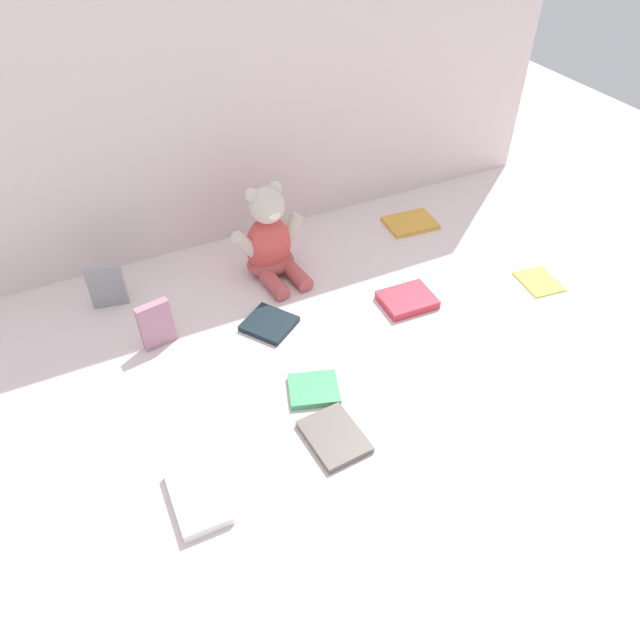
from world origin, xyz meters
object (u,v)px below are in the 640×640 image
at_px(book_case_7, 156,324).
at_px(book_case_8, 314,389).
at_px(book_case_5, 539,281).
at_px(book_case_6, 269,324).
at_px(teddy_bear, 270,242).
at_px(book_case_0, 410,223).
at_px(book_case_3, 107,286).
at_px(book_case_2, 334,437).
at_px(book_case_4, 198,497).
at_px(book_case_1, 407,300).

xyz_separation_m(book_case_7, book_case_8, (0.23, -0.27, -0.04)).
relative_size(book_case_5, book_case_6, 1.00).
xyz_separation_m(book_case_6, book_case_8, (0.00, -0.21, 0.00)).
bearing_deg(book_case_7, book_case_5, -22.71).
bearing_deg(teddy_bear, book_case_8, -107.29).
distance_m(book_case_0, book_case_7, 0.73).
bearing_deg(book_case_0, book_case_3, -86.13).
bearing_deg(teddy_bear, book_case_5, -36.21).
distance_m(book_case_2, book_case_5, 0.67).
height_order(book_case_4, book_case_7, book_case_7).
bearing_deg(book_case_0, teddy_bear, -80.88).
relative_size(book_case_1, book_case_5, 1.17).
distance_m(book_case_0, book_case_3, 0.78).
bearing_deg(book_case_3, book_case_5, -10.91).
distance_m(teddy_bear, book_case_0, 0.42).
relative_size(book_case_2, book_case_7, 1.20).
bearing_deg(book_case_4, book_case_0, 37.00).
height_order(book_case_3, book_case_5, book_case_3).
height_order(book_case_1, book_case_6, book_case_1).
relative_size(book_case_5, book_case_7, 0.99).
xyz_separation_m(book_case_4, book_case_5, (0.89, 0.20, -0.01)).
height_order(teddy_bear, book_case_0, teddy_bear).
bearing_deg(book_case_3, book_case_4, -76.99).
bearing_deg(book_case_7, book_case_1, -22.73).
bearing_deg(book_case_2, teddy_bear, 76.07).
relative_size(book_case_0, book_case_6, 1.29).
bearing_deg(book_case_3, teddy_bear, 3.44).
xyz_separation_m(book_case_1, book_case_4, (-0.57, -0.27, 0.00)).
bearing_deg(book_case_1, book_case_7, 80.04).
bearing_deg(teddy_bear, book_case_6, -120.53).
xyz_separation_m(book_case_0, book_case_2, (-0.50, -0.53, 0.00)).
xyz_separation_m(book_case_1, book_case_3, (-0.60, 0.29, 0.04)).
relative_size(teddy_bear, book_case_1, 1.94).
bearing_deg(book_case_7, book_case_4, -106.05).
bearing_deg(book_case_4, book_case_1, 26.72).
bearing_deg(book_case_4, book_case_8, 26.50).
xyz_separation_m(book_case_4, book_case_8, (0.27, 0.13, -0.00)).
height_order(book_case_2, book_case_4, book_case_4).
relative_size(teddy_bear, book_case_2, 1.88).
xyz_separation_m(book_case_0, book_case_5, (0.14, -0.34, -0.00)).
xyz_separation_m(book_case_5, book_case_8, (-0.62, -0.07, 0.00)).
bearing_deg(book_case_6, book_case_1, 43.68).
bearing_deg(book_case_3, book_case_6, -27.11).
relative_size(book_case_5, book_case_8, 1.05).
relative_size(book_case_2, book_case_8, 1.27).
distance_m(book_case_2, book_case_3, 0.62).
relative_size(book_case_3, book_case_7, 1.03).
xyz_separation_m(teddy_bear, book_case_6, (-0.08, -0.18, -0.08)).
bearing_deg(book_case_6, teddy_bear, 121.51).
xyz_separation_m(book_case_1, book_case_2, (-0.32, -0.26, -0.00)).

